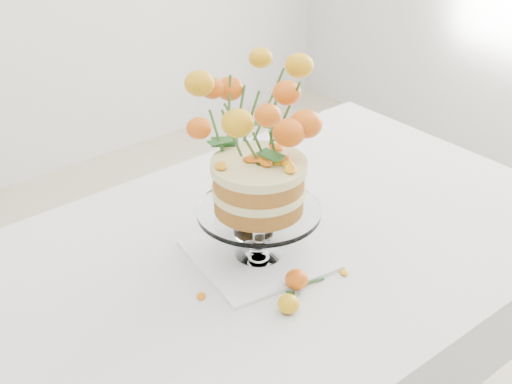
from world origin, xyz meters
The scene contains 10 objects.
table centered at (0.00, 0.00, 0.67)m, with size 1.43×0.93×0.76m.
napkin centered at (-0.08, -0.02, 0.76)m, with size 0.27×0.27×0.01m, color white.
cake_stand centered at (-0.08, -0.02, 0.92)m, with size 0.26×0.26×0.24m.
rose_vase centered at (-0.04, 0.05, 1.02)m, with size 0.33×0.33×0.46m.
loose_rose_near centered at (-0.15, -0.20, 0.77)m, with size 0.08×0.05×0.04m.
loose_rose_far centered at (-0.09, -0.15, 0.78)m, with size 0.09×0.05×0.04m.
stray_petal_a centered at (-0.12, -0.10, 0.76)m, with size 0.03×0.02×0.00m, color orange.
stray_petal_b centered at (-0.02, -0.14, 0.76)m, with size 0.03×0.02×0.00m, color orange.
stray_petal_c centered at (0.02, -0.18, 0.76)m, with size 0.03×0.02×0.00m, color orange.
stray_petal_d centered at (-0.26, -0.05, 0.76)m, with size 0.03×0.02×0.00m, color orange.
Camera 1 is at (-0.91, -1.00, 1.67)m, focal length 50.00 mm.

